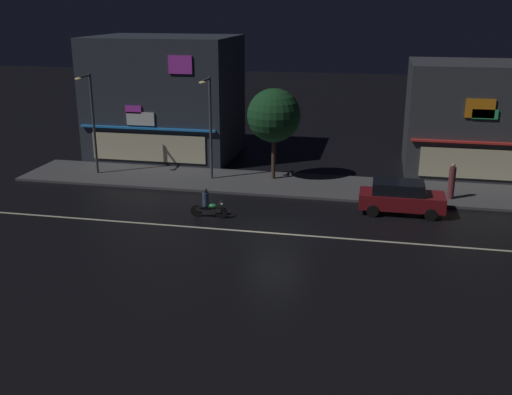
{
  "coord_description": "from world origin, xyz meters",
  "views": [
    {
      "loc": [
        4.48,
        -25.75,
        10.26
      ],
      "look_at": [
        -1.13,
        1.16,
        1.34
      ],
      "focal_mm": 41.75,
      "sensor_mm": 36.0,
      "label": 1
    }
  ],
  "objects_px": {
    "parked_car_near_kerb": "(401,197)",
    "motorcycle_lead": "(208,205)",
    "pedestrian_on_sidewalk": "(452,182)",
    "streetlamp_mid": "(209,119)",
    "traffic_cone": "(402,203)",
    "streetlamp_west": "(91,115)"
  },
  "relations": [
    {
      "from": "pedestrian_on_sidewalk",
      "to": "parked_car_near_kerb",
      "type": "bearing_deg",
      "value": 78.96
    },
    {
      "from": "pedestrian_on_sidewalk",
      "to": "motorcycle_lead",
      "type": "height_order",
      "value": "pedestrian_on_sidewalk"
    },
    {
      "from": "streetlamp_west",
      "to": "traffic_cone",
      "type": "xyz_separation_m",
      "value": [
        18.67,
        -2.39,
        -3.58
      ]
    },
    {
      "from": "pedestrian_on_sidewalk",
      "to": "motorcycle_lead",
      "type": "relative_size",
      "value": 1.04
    },
    {
      "from": "streetlamp_west",
      "to": "traffic_cone",
      "type": "height_order",
      "value": "streetlamp_west"
    },
    {
      "from": "pedestrian_on_sidewalk",
      "to": "motorcycle_lead",
      "type": "xyz_separation_m",
      "value": [
        -12.28,
        -5.29,
        -0.43
      ]
    },
    {
      "from": "motorcycle_lead",
      "to": "parked_car_near_kerb",
      "type": "bearing_deg",
      "value": 19.6
    },
    {
      "from": "pedestrian_on_sidewalk",
      "to": "streetlamp_mid",
      "type": "bearing_deg",
      "value": 31.52
    },
    {
      "from": "motorcycle_lead",
      "to": "traffic_cone",
      "type": "distance_m",
      "value": 10.28
    },
    {
      "from": "streetlamp_west",
      "to": "streetlamp_mid",
      "type": "height_order",
      "value": "streetlamp_west"
    },
    {
      "from": "streetlamp_mid",
      "to": "traffic_cone",
      "type": "bearing_deg",
      "value": -13.42
    },
    {
      "from": "streetlamp_west",
      "to": "streetlamp_mid",
      "type": "distance_m",
      "value": 7.4
    },
    {
      "from": "streetlamp_mid",
      "to": "traffic_cone",
      "type": "xyz_separation_m",
      "value": [
        11.28,
        -2.69,
        -3.55
      ]
    },
    {
      "from": "streetlamp_west",
      "to": "motorcycle_lead",
      "type": "relative_size",
      "value": 3.26
    },
    {
      "from": "parked_car_near_kerb",
      "to": "streetlamp_west",
      "type": "bearing_deg",
      "value": -9.91
    },
    {
      "from": "streetlamp_west",
      "to": "pedestrian_on_sidewalk",
      "type": "height_order",
      "value": "streetlamp_west"
    },
    {
      "from": "pedestrian_on_sidewalk",
      "to": "traffic_cone",
      "type": "height_order",
      "value": "pedestrian_on_sidewalk"
    },
    {
      "from": "parked_car_near_kerb",
      "to": "pedestrian_on_sidewalk",
      "type": "bearing_deg",
      "value": -136.33
    },
    {
      "from": "parked_car_near_kerb",
      "to": "motorcycle_lead",
      "type": "distance_m",
      "value": 9.9
    },
    {
      "from": "streetlamp_mid",
      "to": "pedestrian_on_sidewalk",
      "type": "relative_size",
      "value": 3.1
    },
    {
      "from": "streetlamp_west",
      "to": "pedestrian_on_sidewalk",
      "type": "xyz_separation_m",
      "value": [
        21.3,
        -0.61,
        -2.8
      ]
    },
    {
      "from": "streetlamp_west",
      "to": "traffic_cone",
      "type": "relative_size",
      "value": 11.28
    }
  ]
}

